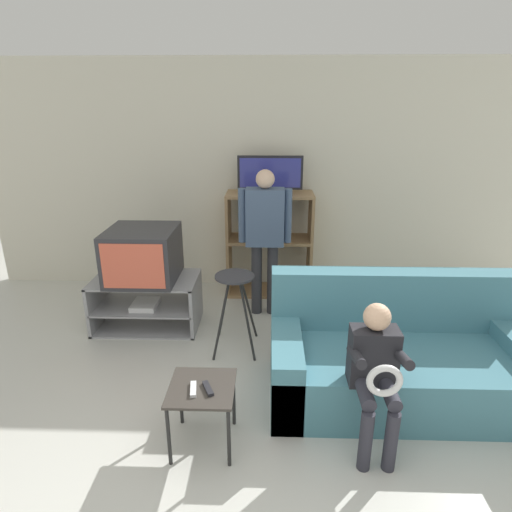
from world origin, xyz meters
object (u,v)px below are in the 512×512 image
Objects in this scene: remote_control_black at (208,388)px; folding_stool at (235,290)px; couch at (398,359)px; person_standing_adult at (265,230)px; snack_table at (202,395)px; television_flat at (270,176)px; tv_stand at (147,303)px; television_main at (143,254)px; person_seated_child at (375,368)px; remote_control_white at (193,389)px; media_shelf at (269,243)px.

folding_stool is at bearing 62.58° from remote_control_black.
person_standing_adult is (-1.03, 1.32, 0.63)m from couch.
snack_table is 0.23× the size of couch.
television_flat is 2.67m from snack_table.
tv_stand is at bearing -144.52° from television_flat.
person_seated_child is at bearing -39.33° from television_main.
television_flat is 2.37m from couch.
television_flat is 0.37× the size of couch.
remote_control_white is (-0.16, -1.22, -0.12)m from folding_stool.
person_seated_child is at bearing -74.47° from media_shelf.
television_main reaches higher than snack_table.
person_seated_child is (0.66, -2.39, -0.04)m from media_shelf.
person_standing_adult is (-0.05, -0.54, -0.46)m from television_flat.
person_seated_child reaches higher than tv_stand.
person_standing_adult is at bearing 56.52° from remote_control_black.
person_seated_child is (1.87, -1.53, -0.19)m from television_main.
remote_control_white is at bearing -100.58° from media_shelf.
tv_stand is 1.04m from folding_stool.
snack_table is at bearing -101.06° from person_standing_adult.
media_shelf is 2.48m from snack_table.
tv_stand is 1.05× the size of person_seated_child.
media_shelf is at bearing 35.44° from tv_stand.
folding_stool is at bearing -103.39° from television_flat.
tv_stand is at bearing -144.56° from media_shelf.
media_shelf is 2.52m from remote_control_white.
person_standing_adult reaches higher than folding_stool.
media_shelf is 0.62× the size of couch.
folding_stool is 4.99× the size of remote_control_black.
remote_control_white is (-0.09, -0.01, 0.00)m from remote_control_black.
tv_stand is at bearing 116.74° from snack_table.
media_shelf is 2.71× the size of snack_table.
media_shelf is (1.21, 0.86, 0.36)m from tv_stand.
remote_control_black is 0.07× the size of couch.
person_standing_adult is (0.42, 1.94, 0.47)m from remote_control_white.
television_flat is at bearing 51.82° from media_shelf.
media_shelf is 2.48m from person_seated_child.
snack_table is at bearing -99.75° from television_flat.
remote_control_black is at bearing -155.85° from couch.
television_main is at bearing 53.98° from tv_stand.
tv_stand is 7.03× the size of remote_control_black.
folding_stool is at bearing 84.22° from snack_table.
person_standing_adult reaches higher than snack_table.
television_main is 0.91× the size of folding_stool.
remote_control_black reaches higher than snack_table.
remote_control_white is (-0.05, -0.04, 0.07)m from snack_table.
remote_control_white is 1.14m from person_seated_child.
folding_stool is 0.84m from person_standing_adult.
remote_control_black is (0.04, -0.03, 0.07)m from snack_table.
remote_control_white is 2.04m from person_standing_adult.
television_flat is at bearing 76.61° from folding_stool.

